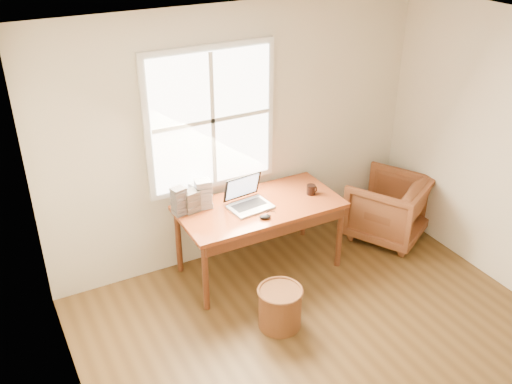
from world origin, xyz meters
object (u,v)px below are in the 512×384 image
(desk, at_px, (260,207))
(cd_stack_a, at_px, (203,193))
(armchair, at_px, (388,208))
(coffee_mug, at_px, (311,190))
(laptop, at_px, (250,195))
(wicker_stool, at_px, (280,308))

(desk, distance_m, cd_stack_a, 0.57)
(desk, bearing_deg, armchair, -4.29)
(coffee_mug, bearing_deg, desk, 173.34)
(coffee_mug, bearing_deg, laptop, 175.56)
(coffee_mug, bearing_deg, armchair, -5.61)
(armchair, xyz_separation_m, cd_stack_a, (-2.05, 0.34, 0.54))
(desk, height_order, wicker_stool, desk)
(cd_stack_a, bearing_deg, desk, -23.92)
(armchair, bearing_deg, coffee_mug, -32.92)
(laptop, bearing_deg, armchair, -9.77)
(armchair, relative_size, coffee_mug, 7.78)
(wicker_stool, height_order, laptop, laptop)
(armchair, bearing_deg, desk, -33.30)
(desk, distance_m, laptop, 0.19)
(desk, relative_size, wicker_stool, 4.19)
(coffee_mug, distance_m, cd_stack_a, 1.10)
(cd_stack_a, bearing_deg, armchair, -9.33)
(desk, distance_m, wicker_stool, 1.04)
(desk, height_order, coffee_mug, coffee_mug)
(laptop, relative_size, coffee_mug, 3.91)
(desk, xyz_separation_m, coffee_mug, (0.56, -0.05, 0.07))
(armchair, distance_m, coffee_mug, 1.09)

